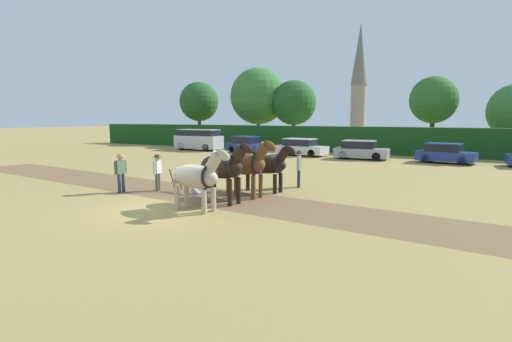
{
  "coord_description": "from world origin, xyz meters",
  "views": [
    {
      "loc": [
        9.95,
        -10.81,
        3.34
      ],
      "look_at": [
        1.91,
        3.76,
        1.1
      ],
      "focal_mm": 28.0,
      "sensor_mm": 36.0,
      "label": 1
    }
  ],
  "objects_px": {
    "parked_car_left": "(246,145)",
    "tree_center": "(434,100)",
    "draft_horse_trail_right": "(266,164)",
    "farmer_beside_team": "(299,166)",
    "draft_horse_lead_right": "(224,167)",
    "draft_horse_lead_left": "(197,176)",
    "farmer_onlooker_left": "(121,170)",
    "tree_center_left": "(294,103)",
    "parked_van": "(199,139)",
    "plow": "(189,186)",
    "tree_far_left": "(199,102)",
    "farmer_at_plow": "(157,170)",
    "tree_left": "(258,96)",
    "church_spire": "(359,77)",
    "parked_car_center": "(361,150)",
    "parked_car_center_right": "(445,154)",
    "parked_car_center_left": "(301,147)",
    "draft_horse_trail_left": "(246,164)"
  },
  "relations": [
    {
      "from": "tree_left",
      "to": "draft_horse_lead_right",
      "type": "distance_m",
      "value": 33.36
    },
    {
      "from": "parked_car_left",
      "to": "tree_center",
      "type": "bearing_deg",
      "value": 41.76
    },
    {
      "from": "draft_horse_trail_right",
      "to": "farmer_beside_team",
      "type": "bearing_deg",
      "value": 69.72
    },
    {
      "from": "parked_car_center",
      "to": "draft_horse_lead_right",
      "type": "bearing_deg",
      "value": -94.55
    },
    {
      "from": "tree_far_left",
      "to": "tree_center_left",
      "type": "height_order",
      "value": "tree_far_left"
    },
    {
      "from": "draft_horse_trail_left",
      "to": "parked_car_left",
      "type": "height_order",
      "value": "draft_horse_trail_left"
    },
    {
      "from": "tree_far_left",
      "to": "parked_car_left",
      "type": "height_order",
      "value": "tree_far_left"
    },
    {
      "from": "parked_car_center",
      "to": "farmer_at_plow",
      "type": "bearing_deg",
      "value": -107.23
    },
    {
      "from": "tree_far_left",
      "to": "farmer_at_plow",
      "type": "height_order",
      "value": "tree_far_left"
    },
    {
      "from": "parked_car_center_right",
      "to": "draft_horse_trail_right",
      "type": "bearing_deg",
      "value": -101.65
    },
    {
      "from": "farmer_beside_team",
      "to": "parked_car_left",
      "type": "relative_size",
      "value": 0.42
    },
    {
      "from": "farmer_beside_team",
      "to": "parked_car_center",
      "type": "height_order",
      "value": "farmer_beside_team"
    },
    {
      "from": "tree_left",
      "to": "parked_van",
      "type": "xyz_separation_m",
      "value": [
        -1.72,
        -9.64,
        -4.74
      ]
    },
    {
      "from": "church_spire",
      "to": "tree_center_left",
      "type": "bearing_deg",
      "value": -86.79
    },
    {
      "from": "parked_van",
      "to": "parked_car_center_right",
      "type": "relative_size",
      "value": 1.19
    },
    {
      "from": "parked_car_center_left",
      "to": "parked_car_center_right",
      "type": "height_order",
      "value": "parked_car_center_left"
    },
    {
      "from": "draft_horse_trail_left",
      "to": "draft_horse_lead_left",
      "type": "bearing_deg",
      "value": -89.79
    },
    {
      "from": "parked_car_center_left",
      "to": "farmer_onlooker_left",
      "type": "bearing_deg",
      "value": -84.01
    },
    {
      "from": "tree_center_left",
      "to": "parked_van",
      "type": "height_order",
      "value": "tree_center_left"
    },
    {
      "from": "draft_horse_trail_left",
      "to": "farmer_beside_team",
      "type": "xyz_separation_m",
      "value": [
        1.0,
        3.25,
        -0.39
      ]
    },
    {
      "from": "farmer_beside_team",
      "to": "draft_horse_lead_right",
      "type": "bearing_deg",
      "value": -128.74
    },
    {
      "from": "tree_far_left",
      "to": "church_spire",
      "type": "bearing_deg",
      "value": 74.27
    },
    {
      "from": "draft_horse_lead_right",
      "to": "parked_car_center",
      "type": "relative_size",
      "value": 0.62
    },
    {
      "from": "parked_car_center",
      "to": "draft_horse_lead_left",
      "type": "bearing_deg",
      "value": -94.83
    },
    {
      "from": "plow",
      "to": "parked_car_center",
      "type": "relative_size",
      "value": 0.4
    },
    {
      "from": "tree_center",
      "to": "parked_car_left",
      "type": "bearing_deg",
      "value": -149.49
    },
    {
      "from": "parked_car_center_right",
      "to": "tree_left",
      "type": "bearing_deg",
      "value": 163.54
    },
    {
      "from": "farmer_onlooker_left",
      "to": "parked_car_left",
      "type": "distance_m",
      "value": 20.98
    },
    {
      "from": "plow",
      "to": "tree_left",
      "type": "bearing_deg",
      "value": 118.54
    },
    {
      "from": "tree_left",
      "to": "church_spire",
      "type": "distance_m",
      "value": 36.43
    },
    {
      "from": "farmer_at_plow",
      "to": "parked_car_center_left",
      "type": "relative_size",
      "value": 0.36
    },
    {
      "from": "church_spire",
      "to": "draft_horse_lead_left",
      "type": "relative_size",
      "value": 7.61
    },
    {
      "from": "tree_left",
      "to": "plow",
      "type": "height_order",
      "value": "tree_left"
    },
    {
      "from": "parked_car_center_right",
      "to": "tree_center_left",
      "type": "bearing_deg",
      "value": 157.65
    },
    {
      "from": "tree_left",
      "to": "parked_car_left",
      "type": "relative_size",
      "value": 2.2
    },
    {
      "from": "tree_left",
      "to": "farmer_beside_team",
      "type": "xyz_separation_m",
      "value": [
        15.77,
        -24.92,
        -4.8
      ]
    },
    {
      "from": "draft_horse_lead_left",
      "to": "farmer_onlooker_left",
      "type": "height_order",
      "value": "draft_horse_lead_left"
    },
    {
      "from": "draft_horse_lead_left",
      "to": "parked_car_center",
      "type": "height_order",
      "value": "draft_horse_lead_left"
    },
    {
      "from": "tree_center_left",
      "to": "plow",
      "type": "xyz_separation_m",
      "value": [
        7.44,
        -28.65,
        -4.66
      ]
    },
    {
      "from": "tree_center_left",
      "to": "draft_horse_lead_left",
      "type": "bearing_deg",
      "value": -72.46
    },
    {
      "from": "parked_car_left",
      "to": "draft_horse_trail_right",
      "type": "bearing_deg",
      "value": -45.98
    },
    {
      "from": "tree_center_left",
      "to": "parked_car_center_right",
      "type": "bearing_deg",
      "value": -31.64
    },
    {
      "from": "draft_horse_trail_right",
      "to": "tree_left",
      "type": "bearing_deg",
      "value": 124.92
    },
    {
      "from": "draft_horse_trail_left",
      "to": "parked_car_center",
      "type": "relative_size",
      "value": 0.64
    },
    {
      "from": "farmer_at_plow",
      "to": "parked_van",
      "type": "relative_size",
      "value": 0.33
    },
    {
      "from": "tree_center_left",
      "to": "plow",
      "type": "distance_m",
      "value": 29.97
    },
    {
      "from": "plow",
      "to": "church_spire",
      "type": "bearing_deg",
      "value": 104.04
    },
    {
      "from": "farmer_at_plow",
      "to": "farmer_onlooker_left",
      "type": "bearing_deg",
      "value": -152.69
    },
    {
      "from": "tree_center",
      "to": "draft_horse_trail_right",
      "type": "height_order",
      "value": "tree_center"
    },
    {
      "from": "church_spire",
      "to": "parked_car_center",
      "type": "xyz_separation_m",
      "value": [
        12.45,
        -46.42,
        -10.37
      ]
    }
  ]
}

